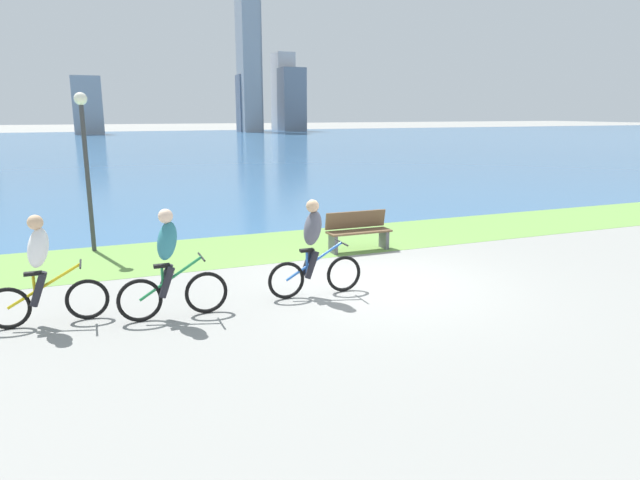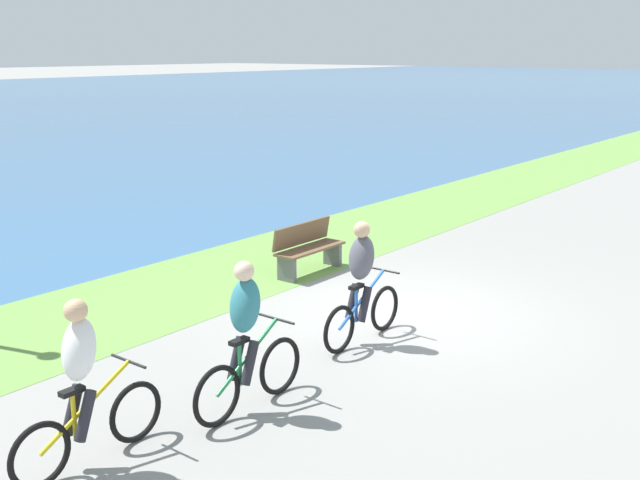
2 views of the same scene
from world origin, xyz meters
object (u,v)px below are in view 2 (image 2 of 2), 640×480
at_px(cyclist_trailing, 247,338).
at_px(bench_near_path, 308,248).
at_px(cyclist_distant_rear, 83,384).
at_px(cyclist_lead, 362,283).

relative_size(cyclist_trailing, bench_near_path, 1.15).
bearing_deg(bench_near_path, cyclist_distant_rear, -158.98).
distance_m(cyclist_lead, cyclist_trailing, 2.45).
bearing_deg(cyclist_lead, cyclist_trailing, -175.56).
height_order(cyclist_lead, cyclist_trailing, cyclist_trailing).
bearing_deg(cyclist_distant_rear, bench_near_path, 21.02).
bearing_deg(cyclist_trailing, cyclist_lead, 4.44).
distance_m(cyclist_trailing, bench_near_path, 5.43).
xyz_separation_m(cyclist_lead, bench_near_path, (2.15, 2.68, -0.39)).
xyz_separation_m(cyclist_lead, cyclist_trailing, (-2.44, -0.19, 0.01)).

